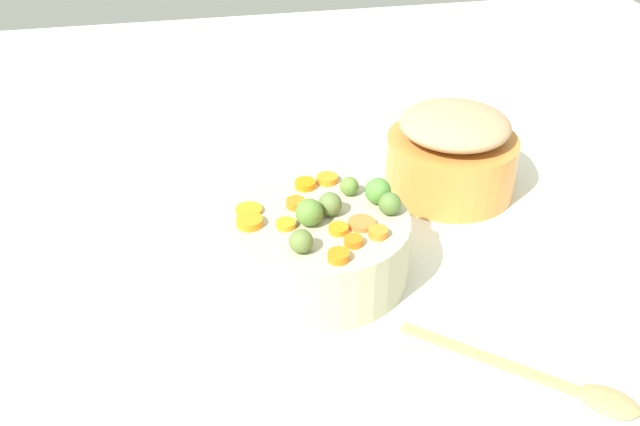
# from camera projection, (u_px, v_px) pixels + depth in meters

# --- Properties ---
(tabletop) EXTENTS (2.40, 2.40, 0.02)m
(tabletop) POSITION_uv_depth(u_px,v_px,m) (333.00, 257.00, 1.11)
(tabletop) COLOR silver
(tabletop) RESTS_ON ground
(serving_bowl_carrots) EXTENTS (0.26, 0.26, 0.10)m
(serving_bowl_carrots) POSITION_uv_depth(u_px,v_px,m) (320.00, 247.00, 1.03)
(serving_bowl_carrots) COLOR #B5B18D
(serving_bowl_carrots) RESTS_ON tabletop
(metal_pot) EXTENTS (0.23, 0.23, 0.10)m
(metal_pot) POSITION_uv_depth(u_px,v_px,m) (450.00, 164.00, 1.24)
(metal_pot) COLOR #CD7F38
(metal_pot) RESTS_ON tabletop
(stuffing_mound) EXTENTS (0.19, 0.19, 0.05)m
(stuffing_mound) POSITION_uv_depth(u_px,v_px,m) (455.00, 124.00, 1.20)
(stuffing_mound) COLOR tan
(stuffing_mound) RESTS_ON metal_pot
(carrot_slice_0) EXTENTS (0.04, 0.04, 0.01)m
(carrot_slice_0) POSITION_uv_depth(u_px,v_px,m) (378.00, 233.00, 0.97)
(carrot_slice_0) COLOR orange
(carrot_slice_0) RESTS_ON serving_bowl_carrots
(carrot_slice_1) EXTENTS (0.03, 0.03, 0.01)m
(carrot_slice_1) POSITION_uv_depth(u_px,v_px,m) (296.00, 203.00, 1.03)
(carrot_slice_1) COLOR orange
(carrot_slice_1) RESTS_ON serving_bowl_carrots
(carrot_slice_2) EXTENTS (0.04, 0.04, 0.01)m
(carrot_slice_2) POSITION_uv_depth(u_px,v_px,m) (250.00, 222.00, 0.99)
(carrot_slice_2) COLOR orange
(carrot_slice_2) RESTS_ON serving_bowl_carrots
(carrot_slice_3) EXTENTS (0.05, 0.05, 0.01)m
(carrot_slice_3) POSITION_uv_depth(u_px,v_px,m) (249.00, 210.00, 1.02)
(carrot_slice_3) COLOR orange
(carrot_slice_3) RESTS_ON serving_bowl_carrots
(carrot_slice_4) EXTENTS (0.04, 0.04, 0.01)m
(carrot_slice_4) POSITION_uv_depth(u_px,v_px,m) (339.00, 229.00, 0.98)
(carrot_slice_4) COLOR orange
(carrot_slice_4) RESTS_ON serving_bowl_carrots
(carrot_slice_5) EXTENTS (0.05, 0.05, 0.01)m
(carrot_slice_5) POSITION_uv_depth(u_px,v_px,m) (362.00, 223.00, 0.99)
(carrot_slice_5) COLOR orange
(carrot_slice_5) RESTS_ON serving_bowl_carrots
(carrot_slice_6) EXTENTS (0.04, 0.04, 0.01)m
(carrot_slice_6) POSITION_uv_depth(u_px,v_px,m) (352.00, 241.00, 0.95)
(carrot_slice_6) COLOR orange
(carrot_slice_6) RESTS_ON serving_bowl_carrots
(carrot_slice_7) EXTENTS (0.05, 0.05, 0.01)m
(carrot_slice_7) POSITION_uv_depth(u_px,v_px,m) (327.00, 179.00, 1.09)
(carrot_slice_7) COLOR orange
(carrot_slice_7) RESTS_ON serving_bowl_carrots
(carrot_slice_8) EXTENTS (0.03, 0.03, 0.01)m
(carrot_slice_8) POSITION_uv_depth(u_px,v_px,m) (338.00, 256.00, 0.92)
(carrot_slice_8) COLOR orange
(carrot_slice_8) RESTS_ON serving_bowl_carrots
(carrot_slice_9) EXTENTS (0.04, 0.04, 0.01)m
(carrot_slice_9) POSITION_uv_depth(u_px,v_px,m) (305.00, 184.00, 1.07)
(carrot_slice_9) COLOR orange
(carrot_slice_9) RESTS_ON serving_bowl_carrots
(carrot_slice_10) EXTENTS (0.04, 0.04, 0.01)m
(carrot_slice_10) POSITION_uv_depth(u_px,v_px,m) (286.00, 224.00, 0.99)
(carrot_slice_10) COLOR orange
(carrot_slice_10) RESTS_ON serving_bowl_carrots
(brussels_sprout_0) EXTENTS (0.04, 0.04, 0.04)m
(brussels_sprout_0) POSITION_uv_depth(u_px,v_px,m) (378.00, 191.00, 1.03)
(brussels_sprout_0) COLOR #4E8635
(brussels_sprout_0) RESTS_ON serving_bowl_carrots
(brussels_sprout_1) EXTENTS (0.03, 0.03, 0.03)m
(brussels_sprout_1) POSITION_uv_depth(u_px,v_px,m) (330.00, 204.00, 1.01)
(brussels_sprout_1) COLOR #5A7238
(brussels_sprout_1) RESTS_ON serving_bowl_carrots
(brussels_sprout_2) EXTENTS (0.03, 0.03, 0.03)m
(brussels_sprout_2) POSITION_uv_depth(u_px,v_px,m) (301.00, 241.00, 0.93)
(brussels_sprout_2) COLOR #5B7134
(brussels_sprout_2) RESTS_ON serving_bowl_carrots
(brussels_sprout_3) EXTENTS (0.03, 0.03, 0.03)m
(brussels_sprout_3) POSITION_uv_depth(u_px,v_px,m) (349.00, 186.00, 1.05)
(brussels_sprout_3) COLOR #5B7F32
(brussels_sprout_3) RESTS_ON serving_bowl_carrots
(brussels_sprout_4) EXTENTS (0.04, 0.04, 0.04)m
(brussels_sprout_4) POSITION_uv_depth(u_px,v_px,m) (309.00, 212.00, 0.98)
(brussels_sprout_4) COLOR #557C31
(brussels_sprout_4) RESTS_ON serving_bowl_carrots
(brussels_sprout_5) EXTENTS (0.03, 0.03, 0.03)m
(brussels_sprout_5) POSITION_uv_depth(u_px,v_px,m) (390.00, 204.00, 1.01)
(brussels_sprout_5) COLOR #507232
(brussels_sprout_5) RESTS_ON serving_bowl_carrots
(wooden_spoon) EXTENTS (0.25, 0.22, 0.01)m
(wooden_spoon) POSITION_uv_depth(u_px,v_px,m) (560.00, 384.00, 0.87)
(wooden_spoon) COLOR tan
(wooden_spoon) RESTS_ON tabletop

